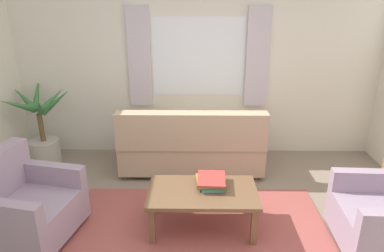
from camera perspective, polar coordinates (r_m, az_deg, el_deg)
ground_plane at (r=3.64m, az=1.06°, el=-18.55°), size 6.24×6.24×0.00m
wall_back at (r=5.17m, az=1.01°, el=9.55°), size 5.32×0.12×2.60m
window_with_curtains at (r=5.07m, az=1.03°, el=11.03°), size 1.98×0.07×1.40m
area_rug at (r=3.64m, az=1.06°, el=-18.48°), size 2.69×2.03×0.01m
couch at (r=4.78m, az=-0.05°, el=-3.17°), size 1.90×0.82×0.92m
armchair_left at (r=3.90m, az=-25.53°, el=-11.52°), size 0.98×0.99×0.88m
coffee_table at (r=3.64m, az=1.72°, el=-11.16°), size 1.10×0.64×0.44m
book_stack_on_table at (r=3.66m, az=3.12°, el=-8.93°), size 0.31×0.35×0.10m
potted_plant at (r=5.39m, az=-23.12°, el=-1.00°), size 0.98×1.14×1.20m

